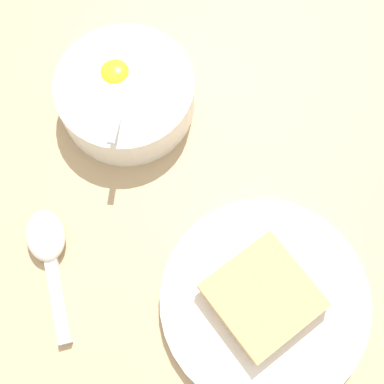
# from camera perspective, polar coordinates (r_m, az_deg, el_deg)

# --- Properties ---
(ground_plane) EXTENTS (3.00, 3.00, 0.00)m
(ground_plane) POSITION_cam_1_polar(r_m,az_deg,el_deg) (0.57, -8.53, -16.54)
(ground_plane) COLOR tan
(egg_bowl) EXTENTS (0.15, 0.15, 0.08)m
(egg_bowl) POSITION_cam_1_polar(r_m,az_deg,el_deg) (0.61, -7.07, 10.31)
(egg_bowl) COLOR white
(egg_bowl) RESTS_ON ground_plane
(toast_plate) EXTENTS (0.21, 0.21, 0.02)m
(toast_plate) POSITION_cam_1_polar(r_m,az_deg,el_deg) (0.56, 7.74, -11.44)
(toast_plate) COLOR white
(toast_plate) RESTS_ON ground_plane
(toast_sandwich) EXTENTS (0.10, 0.10, 0.02)m
(toast_sandwich) POSITION_cam_1_polar(r_m,az_deg,el_deg) (0.54, 7.71, -10.87)
(toast_sandwich) COLOR tan
(toast_sandwich) RESTS_ON toast_plate
(soup_spoon) EXTENTS (0.09, 0.14, 0.03)m
(soup_spoon) POSITION_cam_1_polar(r_m,az_deg,el_deg) (0.58, -15.12, -5.72)
(soup_spoon) COLOR white
(soup_spoon) RESTS_ON ground_plane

